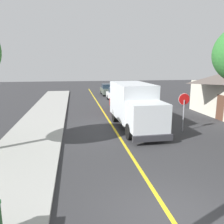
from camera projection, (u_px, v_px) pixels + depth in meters
ground_plane at (170, 216)px, 6.90m from camera, size 120.00×120.00×0.00m
sidewalk_curb at (15, 169)px, 9.88m from camera, size 3.60×60.00×0.15m
centre_line_yellow at (114, 128)px, 16.56m from camera, size 0.16×56.00×0.01m
box_truck at (134, 104)px, 16.35m from camera, size 2.56×7.23×3.20m
parked_car_near at (122, 103)px, 22.46m from camera, size 1.91×4.44×1.67m
parked_car_mid at (116, 95)px, 28.95m from camera, size 2.01×4.48×1.67m
parked_car_far at (107, 90)px, 34.69m from camera, size 1.84×4.41×1.67m
stop_sign at (184, 105)px, 15.40m from camera, size 0.80×0.10×2.65m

